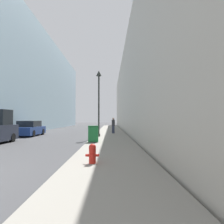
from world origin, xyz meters
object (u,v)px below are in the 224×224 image
object	(u,v)px
trash_bin	(93,134)
lamppost	(99,92)
parked_sedan_near	(30,129)
fire_hydrant	(92,153)
pedestrian_on_sidewalk	(113,125)

from	to	relation	value
trash_bin	lamppost	bearing A→B (deg)	88.73
lamppost	parked_sedan_near	xyz separation A→B (m)	(-7.11, 2.44, -3.45)
fire_hydrant	pedestrian_on_sidewalk	bearing A→B (deg)	86.69
fire_hydrant	lamppost	distance (m)	12.46
lamppost	pedestrian_on_sidewalk	xyz separation A→B (m)	(1.36, 4.44, -3.16)
lamppost	parked_sedan_near	bearing A→B (deg)	161.10
trash_bin	pedestrian_on_sidewalk	size ratio (longest dim) A/B	0.65
lamppost	pedestrian_on_sidewalk	size ratio (longest dim) A/B	3.48
lamppost	fire_hydrant	bearing A→B (deg)	-87.99
trash_bin	parked_sedan_near	xyz separation A→B (m)	(-7.01, 7.24, 0.00)
parked_sedan_near	fire_hydrant	bearing A→B (deg)	-62.28
pedestrian_on_sidewalk	fire_hydrant	bearing A→B (deg)	-93.31
fire_hydrant	lamppost	size ratio (longest dim) A/B	0.12
parked_sedan_near	lamppost	bearing A→B (deg)	-18.90
fire_hydrant	pedestrian_on_sidewalk	size ratio (longest dim) A/B	0.40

